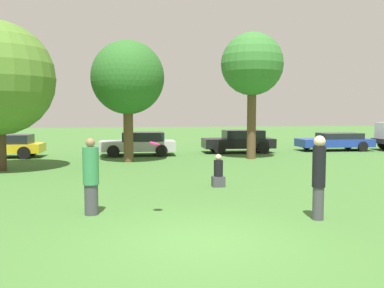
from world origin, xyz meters
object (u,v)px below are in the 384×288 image
Objects in this scene: tree_1 at (128,78)px; parked_car_yellow at (6,146)px; parked_car_silver at (139,143)px; parked_car_blue at (335,141)px; person_thrower at (91,177)px; bystander_sitting at (218,173)px; frisbee at (155,143)px; person_catcher at (319,176)px; tree_2 at (252,65)px; parked_car_black at (239,141)px.

parked_car_yellow is (-6.35, 3.03, -3.37)m from tree_1.
parked_car_blue is (12.25, 0.80, -0.08)m from parked_car_silver.
bystander_sitting is at bearing 53.77° from person_thrower.
parked_car_blue is at bearing 49.37° from frisbee.
parked_car_yellow is at bearing -40.13° from person_catcher.
tree_2 reaches higher than frisbee.
tree_2 reaches higher than parked_car_black.
person_catcher is 0.29× the size of tree_2.
person_thrower is 7.41× the size of frisbee.
tree_2 is (2.32, 11.92, 3.78)m from person_catcher.
tree_1 is at bearing 156.52° from parked_car_yellow.
parked_car_silver is (1.71, 13.27, -0.22)m from person_thrower.
bystander_sitting is 13.73m from parked_car_yellow.
frisbee is 0.05× the size of parked_car_blue.
parked_car_black is (3.89, 10.84, 0.27)m from bystander_sitting.
bystander_sitting is 0.27× the size of parked_car_yellow.
tree_1 is 1.39× the size of parked_car_silver.
parked_car_silver reaches higher than parked_car_yellow.
parked_car_blue reaches higher than bystander_sitting.
parked_car_yellow is at bearing 154.51° from tree_1.
person_catcher is 4.58m from bystander_sitting.
frisbee is 13.82m from parked_car_silver.
frisbee is 0.06× the size of parked_car_silver.
person_thrower is 5.18m from person_catcher.
frisbee is at bearing -123.27° from bystander_sitting.
tree_1 is (-3.93, 11.68, 3.03)m from person_catcher.
parked_car_silver is (-3.30, 14.60, -0.31)m from person_catcher.
frisbee is 0.06× the size of parked_car_yellow.
frisbee is at bearing 90.93° from parked_car_silver.
tree_2 reaches higher than person_catcher.
tree_2 reaches higher than parked_car_yellow.
bystander_sitting is 8.57m from tree_1.
person_catcher reaches higher than parked_car_black.
parked_car_silver is at bearing 154.47° from tree_2.
parked_car_black is (6.22, 14.39, -0.99)m from frisbee.
tree_1 is 1.47× the size of parked_car_yellow.
tree_1 reaches higher than parked_car_yellow.
person_catcher is 3.72m from frisbee.
person_thrower is 1.70× the size of bystander_sitting.
parked_car_silver is at bearing -178.79° from parked_car_yellow.
person_thrower reaches higher than parked_car_silver.
tree_2 is 5.25m from parked_car_black.
tree_2 is (3.55, 7.54, 4.33)m from bystander_sitting.
person_thrower is 15.87m from parked_car_black.
parked_car_black reaches higher than parked_car_silver.
parked_car_black is 6.29m from parked_car_blue.
tree_1 is 13.84m from parked_car_blue.
parked_car_blue is at bearing 16.14° from tree_1.
tree_2 reaches higher than person_thrower.
bystander_sitting is 0.16× the size of tree_2.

